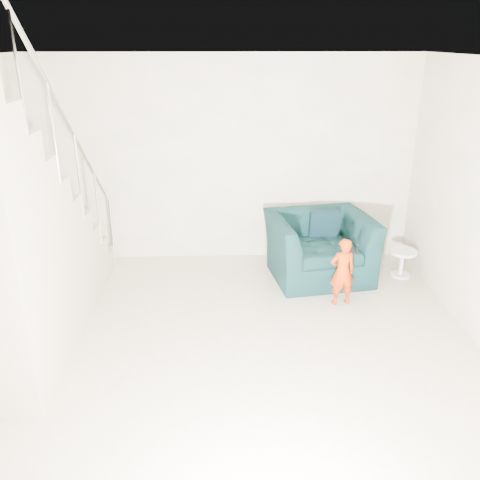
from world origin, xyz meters
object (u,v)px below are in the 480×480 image
object	(u,v)px
toddler	(342,272)
staircase	(11,259)
side_table	(402,259)
armchair	(319,247)

from	to	relation	value
toddler	staircase	size ratio (longest dim) A/B	0.22
side_table	staircase	xyz separation A→B (m)	(-4.25, -1.48, 0.71)
side_table	toddler	bearing A→B (deg)	-142.88
armchair	toddler	world-z (taller)	same
armchair	side_table	size ratio (longest dim) A/B	3.49
toddler	staircase	xyz separation A→B (m)	(-3.31, -0.77, 0.55)
toddler	side_table	bearing A→B (deg)	-151.51
toddler	staircase	distance (m)	3.44
armchair	staircase	bearing A→B (deg)	-163.92
armchair	side_table	distance (m)	1.08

